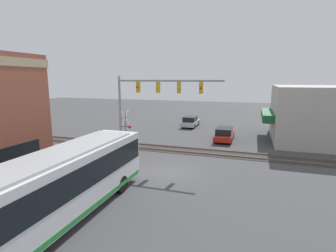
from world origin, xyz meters
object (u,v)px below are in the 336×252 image
at_px(city_bus, 62,183).
at_px(parked_car_silver, 190,122).
at_px(crossing_signal, 125,127).
at_px(parked_car_red, 224,134).

bearing_deg(city_bus, parked_car_silver, -0.00).
distance_m(city_bus, crossing_signal, 11.95).
height_order(city_bus, parked_car_silver, city_bus).
distance_m(crossing_signal, parked_car_silver, 14.40).
bearing_deg(parked_car_red, parked_car_silver, 38.01).
relative_size(crossing_signal, parked_car_silver, 0.87).
xyz_separation_m(city_bus, parked_car_red, (18.76, -5.40, -1.16)).
bearing_deg(city_bus, parked_car_red, -16.06).
relative_size(parked_car_red, parked_car_silver, 1.06).
height_order(city_bus, crossing_signal, crossing_signal).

